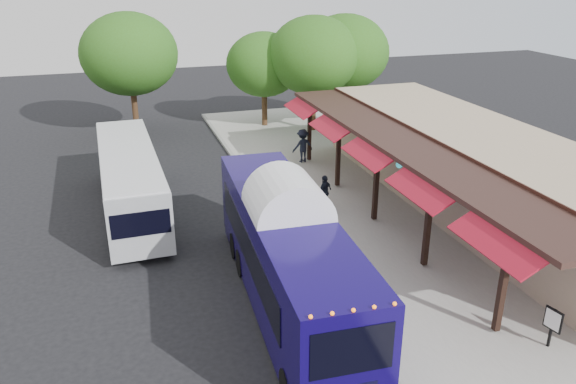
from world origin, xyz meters
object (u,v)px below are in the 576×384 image
object	(u,v)px
ped_c	(325,192)
city_bus	(130,178)
ped_d	(303,146)
ped_b	(275,180)
ped_a	(311,224)
sign_board	(553,322)
coach_bus	(288,252)

from	to	relation	value
ped_c	city_bus	bearing A→B (deg)	-52.74
city_bus	ped_d	world-z (taller)	city_bus
ped_b	ped_c	size ratio (longest dim) A/B	1.08
ped_a	ped_d	bearing A→B (deg)	74.43
ped_a	ped_b	xyz separation A→B (m)	(0.00, 4.87, 0.04)
city_bus	ped_b	xyz separation A→B (m)	(6.26, -0.56, -0.57)
ped_b	sign_board	distance (m)	13.40
city_bus	ped_d	xyz separation A→B (m)	(9.06, 3.67, -0.49)
ped_c	ped_a	bearing A→B (deg)	24.93
ped_b	ped_d	bearing A→B (deg)	-145.94
ped_b	sign_board	xyz separation A→B (m)	(4.16, -12.74, -0.01)
coach_bus	ped_c	bearing A→B (deg)	62.89
ped_c	sign_board	bearing A→B (deg)	67.74
coach_bus	city_bus	xyz separation A→B (m)	(-4.21, 8.96, -0.35)
sign_board	ped_a	bearing A→B (deg)	105.93
ped_b	sign_board	world-z (taller)	ped_b
coach_bus	ped_d	distance (m)	13.55
coach_bus	city_bus	distance (m)	9.90
coach_bus	sign_board	distance (m)	7.64
coach_bus	sign_board	size ratio (longest dim) A/B	9.28
coach_bus	ped_b	world-z (taller)	coach_bus
ped_d	ped_c	bearing A→B (deg)	71.41
ped_b	ped_d	xyz separation A→B (m)	(2.80, 4.23, 0.08)
coach_bus	ped_b	size ratio (longest dim) A/B	6.79
coach_bus	ped_c	world-z (taller)	coach_bus
city_bus	ped_a	xyz separation A→B (m)	(6.26, -5.43, -0.61)
ped_a	ped_c	world-z (taller)	ped_a
ped_a	ped_d	xyz separation A→B (m)	(2.80, 9.10, 0.12)
city_bus	ped_a	size ratio (longest dim) A/B	6.67
city_bus	ped_c	xyz separation A→B (m)	(7.94, -2.51, -0.63)
ped_b	city_bus	bearing A→B (deg)	-27.56
ped_a	city_bus	bearing A→B (deg)	140.62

